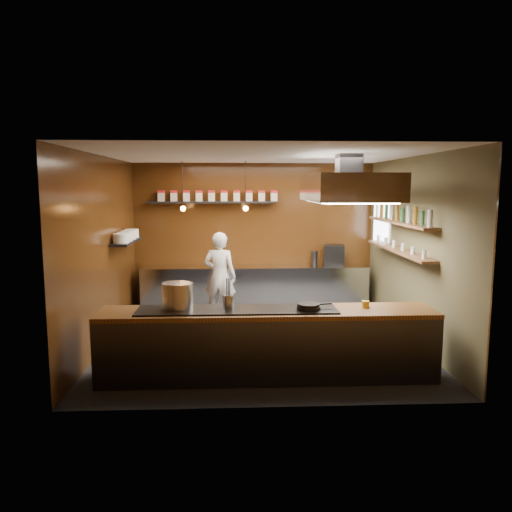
{
  "coord_description": "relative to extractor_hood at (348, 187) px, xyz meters",
  "views": [
    {
      "loc": [
        -0.45,
        -7.93,
        2.51
      ],
      "look_at": [
        -0.06,
        0.4,
        1.35
      ],
      "focal_mm": 35.0,
      "sensor_mm": 36.0,
      "label": 1
    }
  ],
  "objects": [
    {
      "name": "floor",
      "position": [
        -1.3,
        0.4,
        -2.51
      ],
      "size": [
        5.0,
        5.0,
        0.0
      ],
      "primitive_type": "plane",
      "color": "black",
      "rests_on": "ground"
    },
    {
      "name": "back_wall",
      "position": [
        -1.3,
        2.9,
        -1.01
      ],
      "size": [
        5.0,
        0.0,
        5.0
      ],
      "primitive_type": "plane",
      "rotation": [
        1.57,
        0.0,
        0.0
      ],
      "color": "black",
      "rests_on": "ground"
    },
    {
      "name": "left_wall",
      "position": [
        -3.8,
        0.4,
        -1.01
      ],
      "size": [
        0.0,
        5.0,
        5.0
      ],
      "primitive_type": "plane",
      "rotation": [
        1.57,
        0.0,
        1.57
      ],
      "color": "black",
      "rests_on": "ground"
    },
    {
      "name": "right_wall",
      "position": [
        1.2,
        0.4,
        -1.01
      ],
      "size": [
        0.0,
        5.0,
        5.0
      ],
      "primitive_type": "plane",
      "rotation": [
        1.57,
        0.0,
        -1.57
      ],
      "color": "brown",
      "rests_on": "ground"
    },
    {
      "name": "ceiling",
      "position": [
        -1.3,
        0.4,
        0.49
      ],
      "size": [
        5.0,
        5.0,
        0.0
      ],
      "primitive_type": "plane",
      "rotation": [
        3.14,
        0.0,
        0.0
      ],
      "color": "silver",
      "rests_on": "back_wall"
    },
    {
      "name": "window_pane",
      "position": [
        1.15,
        2.1,
        -0.61
      ],
      "size": [
        0.0,
        1.0,
        1.0
      ],
      "primitive_type": "plane",
      "rotation": [
        1.57,
        0.0,
        -1.57
      ],
      "color": "white",
      "rests_on": "right_wall"
    },
    {
      "name": "prep_counter",
      "position": [
        -1.3,
        2.57,
        -2.06
      ],
      "size": [
        4.6,
        0.65,
        0.9
      ],
      "primitive_type": "cube",
      "color": "silver",
      "rests_on": "floor"
    },
    {
      "name": "pass_counter",
      "position": [
        -1.3,
        -1.2,
        -2.04
      ],
      "size": [
        4.4,
        0.72,
        0.94
      ],
      "color": "#38383D",
      "rests_on": "floor"
    },
    {
      "name": "tin_shelf",
      "position": [
        -2.2,
        2.76,
        -0.31
      ],
      "size": [
        2.6,
        0.26,
        0.04
      ],
      "primitive_type": "cube",
      "color": "black",
      "rests_on": "back_wall"
    },
    {
      "name": "plate_shelf",
      "position": [
        -3.64,
        1.4,
        -0.96
      ],
      "size": [
        0.3,
        1.4,
        0.04
      ],
      "primitive_type": "cube",
      "color": "black",
      "rests_on": "left_wall"
    },
    {
      "name": "bottle_shelf_upper",
      "position": [
        1.04,
        0.7,
        -0.59
      ],
      "size": [
        0.26,
        2.8,
        0.04
      ],
      "primitive_type": "cube",
      "color": "brown",
      "rests_on": "right_wall"
    },
    {
      "name": "bottle_shelf_lower",
      "position": [
        1.04,
        0.7,
        -1.06
      ],
      "size": [
        0.26,
        2.8,
        0.04
      ],
      "primitive_type": "cube",
      "color": "brown",
      "rests_on": "right_wall"
    },
    {
      "name": "extractor_hood",
      "position": [
        0.0,
        0.0,
        0.0
      ],
      "size": [
        1.2,
        2.0,
        0.72
      ],
      "color": "#38383D",
      "rests_on": "ceiling"
    },
    {
      "name": "pendant_left",
      "position": [
        -2.7,
        2.1,
        -0.35
      ],
      "size": [
        0.1,
        0.1,
        0.95
      ],
      "color": "black",
      "rests_on": "ceiling"
    },
    {
      "name": "pendant_right",
      "position": [
        -1.5,
        2.1,
        -0.35
      ],
      "size": [
        0.1,
        0.1,
        0.95
      ],
      "color": "black",
      "rests_on": "ceiling"
    },
    {
      "name": "storage_tins",
      "position": [
        -2.05,
        2.76,
        -0.17
      ],
      "size": [
        2.43,
        0.13,
        0.22
      ],
      "color": "beige",
      "rests_on": "tin_shelf"
    },
    {
      "name": "plate_stacks",
      "position": [
        -3.64,
        1.4,
        -0.86
      ],
      "size": [
        0.26,
        1.16,
        0.16
      ],
      "color": "white",
      "rests_on": "plate_shelf"
    },
    {
      "name": "bottles",
      "position": [
        1.04,
        0.7,
        -0.45
      ],
      "size": [
        0.06,
        2.66,
        0.24
      ],
      "color": "silver",
      "rests_on": "bottle_shelf_upper"
    },
    {
      "name": "wine_glasses",
      "position": [
        1.04,
        0.7,
        -0.97
      ],
      "size": [
        0.07,
        2.37,
        0.13
      ],
      "color": "silver",
      "rests_on": "bottle_shelf_lower"
    },
    {
      "name": "stockpot_large",
      "position": [
        -2.44,
        -1.16,
        -1.4
      ],
      "size": [
        0.38,
        0.38,
        0.34
      ],
      "primitive_type": "cylinder",
      "rotation": [
        0.0,
        0.0,
        0.08
      ],
      "color": "silver",
      "rests_on": "pass_counter"
    },
    {
      "name": "stockpot_small",
      "position": [
        -2.49,
        -1.14,
        -1.4
      ],
      "size": [
        0.44,
        0.44,
        0.34
      ],
      "primitive_type": "cylinder",
      "rotation": [
        0.0,
        0.0,
        -0.27
      ],
      "color": "silver",
      "rests_on": "pass_counter"
    },
    {
      "name": "utensil_crock",
      "position": [
        -1.81,
        -1.18,
        -1.47
      ],
      "size": [
        0.17,
        0.17,
        0.18
      ],
      "primitive_type": "cylinder",
      "rotation": [
        0.0,
        0.0,
        -0.24
      ],
      "color": "#B3B5BA",
      "rests_on": "pass_counter"
    },
    {
      "name": "frying_pan",
      "position": [
        -0.77,
        -1.27,
        -1.53
      ],
      "size": [
        0.48,
        0.31,
        0.08
      ],
      "color": "black",
      "rests_on": "pass_counter"
    },
    {
      "name": "butter_jar",
      "position": [
        0.01,
        -1.12,
        -1.54
      ],
      "size": [
        0.12,
        0.12,
        0.09
      ],
      "primitive_type": "cylinder",
      "rotation": [
        0.0,
        0.0,
        0.29
      ],
      "color": "yellow",
      "rests_on": "pass_counter"
    },
    {
      "name": "espresso_machine",
      "position": [
        0.34,
        2.62,
        -1.4
      ],
      "size": [
        0.48,
        0.47,
        0.42
      ],
      "primitive_type": "cube",
      "rotation": [
        0.0,
        0.0,
        -0.18
      ],
      "color": "black",
      "rests_on": "prep_counter"
    },
    {
      "name": "chef",
      "position": [
        -2.0,
        1.75,
        -1.66
      ],
      "size": [
        0.69,
        0.54,
        1.68
      ],
      "primitive_type": "imported",
      "rotation": [
        0.0,
        0.0,
        2.9
      ],
      "color": "silver",
      "rests_on": "floor"
    }
  ]
}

